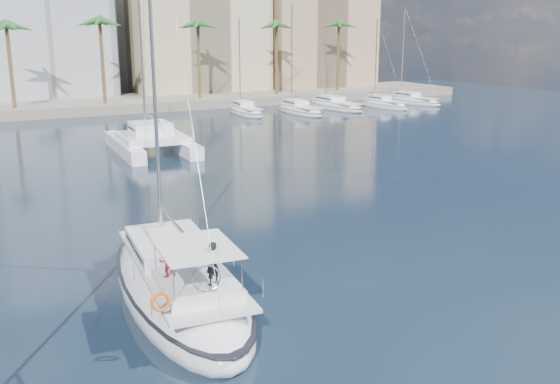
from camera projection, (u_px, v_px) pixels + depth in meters
ground at (277, 264)px, 27.74m from camera, size 160.00×160.00×0.00m
quay at (58, 107)px, 79.88m from camera, size 120.00×14.00×1.20m
building_beige at (194, 31)px, 95.13m from camera, size 20.00×14.00×20.00m
building_tan_right at (313, 37)px, 102.66m from camera, size 18.00×12.00×18.00m
palm_centre at (56, 29)px, 74.02m from camera, size 3.60×3.60×12.30m
palm_right at (304, 29)px, 89.31m from camera, size 3.60×3.60×12.30m
main_sloop at (179, 285)px, 24.01m from camera, size 5.34×13.57×19.67m
catamaran at (151, 138)px, 53.18m from camera, size 6.33×11.83×16.93m
seagull at (192, 241)px, 29.47m from camera, size 1.24×0.53×0.23m
moored_yacht_a at (246, 115)px, 77.02m from camera, size 3.37×9.52×11.90m
moored_yacht_b at (299, 113)px, 78.23m from camera, size 3.32×10.83×13.72m
moored_yacht_c at (335, 109)px, 82.87m from camera, size 3.98×12.33×15.54m
moored_yacht_d at (383, 108)px, 84.07m from camera, size 3.52×9.55×11.90m
moored_yacht_e at (412, 104)px, 88.71m from camera, size 4.61×11.11×13.72m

